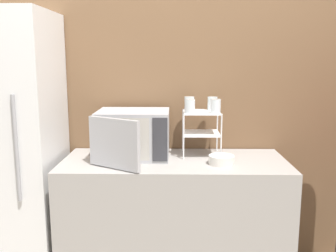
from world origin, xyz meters
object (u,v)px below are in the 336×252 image
(glass_front_left, at_px, (190,106))
(bowl, at_px, (222,160))
(dish_rack, at_px, (202,124))
(refrigerator, at_px, (6,151))
(glass_back_right, at_px, (213,103))
(glass_front_right, at_px, (216,106))
(microwave, at_px, (133,134))
(glass_back_left, at_px, (190,103))

(glass_front_left, relative_size, bowl, 0.57)
(dish_rack, relative_size, refrigerator, 0.17)
(glass_back_right, height_order, refrigerator, refrigerator)
(glass_front_right, bearing_deg, dish_rack, 139.61)
(glass_front_left, distance_m, glass_front_right, 0.18)
(microwave, distance_m, glass_front_left, 0.45)
(glass_back_left, bearing_deg, microwave, -158.55)
(dish_rack, bearing_deg, glass_back_left, 135.85)
(glass_front_left, height_order, glass_back_left, same)
(microwave, bearing_deg, bowl, -15.36)
(refrigerator, bearing_deg, glass_front_right, 1.82)
(microwave, relative_size, bowl, 3.61)
(bowl, height_order, refrigerator, refrigerator)
(glass_back_right, bearing_deg, microwave, -164.76)
(microwave, bearing_deg, dish_rack, 8.89)
(glass_back_left, xyz_separation_m, bowl, (0.20, -0.32, -0.34))
(microwave, xyz_separation_m, glass_front_right, (0.58, -0.00, 0.20))
(dish_rack, bearing_deg, refrigerator, -174.87)
(refrigerator, bearing_deg, bowl, -4.55)
(refrigerator, bearing_deg, glass_back_right, 7.91)
(bowl, bearing_deg, glass_back_right, 96.17)
(glass_back_right, distance_m, glass_front_right, 0.16)
(microwave, relative_size, glass_back_right, 6.37)
(dish_rack, bearing_deg, microwave, -171.11)
(microwave, height_order, refrigerator, refrigerator)
(dish_rack, bearing_deg, glass_front_right, -40.39)
(glass_front_right, xyz_separation_m, glass_back_left, (-0.17, 0.16, 0.00))
(glass_back_left, bearing_deg, glass_front_right, -42.26)
(glass_back_right, height_order, bowl, glass_back_right)
(glass_back_right, bearing_deg, glass_back_left, 179.16)
(dish_rack, height_order, glass_front_right, glass_front_right)
(glass_front_right, distance_m, glass_back_left, 0.24)
(dish_rack, bearing_deg, glass_back_right, 43.24)
(glass_back_left, bearing_deg, glass_front_left, -91.09)
(glass_front_right, height_order, bowl, glass_front_right)
(glass_front_left, height_order, glass_back_right, same)
(glass_front_left, bearing_deg, glass_back_left, 88.91)
(dish_rack, xyz_separation_m, glass_front_left, (-0.09, -0.08, 0.14))
(dish_rack, bearing_deg, glass_front_left, -136.21)
(glass_front_left, bearing_deg, refrigerator, -178.24)
(glass_front_left, height_order, bowl, glass_front_left)
(glass_front_left, relative_size, glass_front_right, 1.00)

